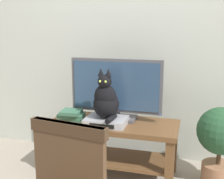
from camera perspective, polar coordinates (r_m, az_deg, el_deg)
back_wall at (r=3.04m, az=4.47°, el=13.21°), size 7.00×0.12×2.80m
tv_stand at (r=2.72m, az=0.29°, el=-9.27°), size 1.15×0.49×0.50m
tv at (r=2.67m, az=0.80°, el=0.19°), size 0.84×0.20×0.56m
media_box at (r=2.60m, az=-1.12°, el=-6.11°), size 0.36×0.27×0.06m
cat at (r=2.53m, az=-1.20°, el=-2.02°), size 0.22×0.28×0.44m
book_stack at (r=2.74m, az=-7.82°, el=-4.88°), size 0.25×0.19×0.09m
potted_plant at (r=2.68m, az=20.11°, el=-9.01°), size 0.40×0.40×0.69m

